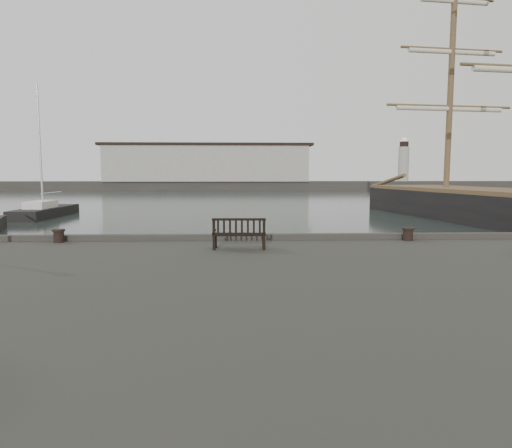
% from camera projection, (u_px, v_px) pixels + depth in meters
% --- Properties ---
extents(ground, '(400.00, 400.00, 0.00)m').
position_uv_depth(ground, '(262.00, 286.00, 14.82)').
color(ground, black).
rests_on(ground, ground).
extents(breakwater, '(140.00, 9.50, 12.20)m').
position_uv_depth(breakwater, '(222.00, 171.00, 105.57)').
color(breakwater, '#383530').
rests_on(breakwater, ground).
extents(bench, '(1.49, 0.55, 0.85)m').
position_uv_depth(bench, '(239.00, 239.00, 12.67)').
color(bench, black).
rests_on(bench, quay).
extents(bollard_left, '(0.40, 0.40, 0.40)m').
position_uv_depth(bollard_left, '(59.00, 236.00, 13.90)').
color(bollard_left, black).
rests_on(bollard_left, quay).
extents(bollard_right, '(0.47, 0.47, 0.41)m').
position_uv_depth(bollard_right, '(408.00, 234.00, 14.31)').
color(bollard_right, black).
rests_on(bollard_right, quay).
extents(yacht_d, '(2.53, 9.22, 11.62)m').
position_uv_depth(yacht_d, '(46.00, 214.00, 39.21)').
color(yacht_d, black).
rests_on(yacht_d, ground).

